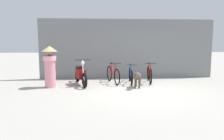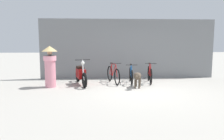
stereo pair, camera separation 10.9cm
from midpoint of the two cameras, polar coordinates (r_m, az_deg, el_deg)
name	(u,v)px [view 1 (the left image)]	position (r m, az deg, el deg)	size (l,w,h in m)	color
ground_plane	(139,91)	(7.73, 6.73, -5.52)	(60.00, 60.00, 0.00)	#ADA89E
shop_wall_back	(128,49)	(10.41, 3.78, 5.50)	(8.22, 0.20, 2.78)	slate
bicycle_0	(113,75)	(9.19, -0.10, -1.19)	(0.53, 1.65, 0.87)	black
bicycle_1	(131,75)	(9.19, 4.59, -1.36)	(0.46, 1.60, 0.81)	black
bicycle_2	(149,74)	(9.45, 9.41, -1.10)	(0.46, 1.61, 0.85)	black
motorcycle	(81,75)	(8.87, -8.53, -1.21)	(0.70, 1.91, 1.05)	black
stray_dog	(138,77)	(8.23, 6.32, -1.70)	(0.46, 1.08, 0.62)	#4C3F33
person_in_robes	(50,64)	(8.56, -16.28, 1.40)	(0.75, 0.75, 1.57)	pink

